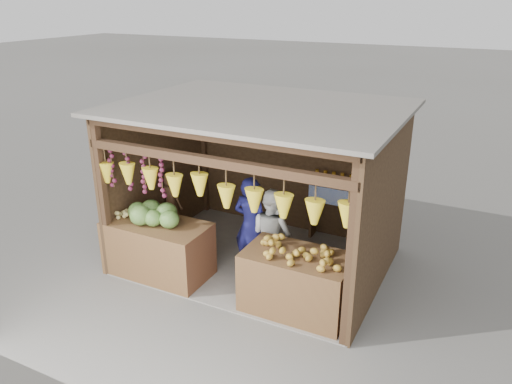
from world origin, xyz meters
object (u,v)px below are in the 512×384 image
man_standing (251,226)px  counter_left (158,249)px  woman_standing (272,234)px  vendor_seated (171,198)px  counter_right (297,283)px

man_standing → counter_left: bearing=34.8°
woman_standing → vendor_seated: (-2.19, 0.41, 0.05)m
woman_standing → vendor_seated: woman_standing is taller
counter_left → counter_right: bearing=1.2°
counter_left → vendor_seated: vendor_seated is taller
counter_right → woman_standing: bearing=135.7°
man_standing → vendor_seated: 1.89m
counter_right → man_standing: 1.31m
counter_right → woman_standing: (-0.71, 0.69, 0.30)m
counter_right → man_standing: (-1.06, 0.66, 0.37)m
counter_right → vendor_seated: (-2.90, 1.10, 0.35)m
counter_left → man_standing: man_standing is taller
vendor_seated → counter_right: bearing=178.5°
counter_left → woman_standing: size_ratio=1.10×
woman_standing → vendor_seated: 2.23m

